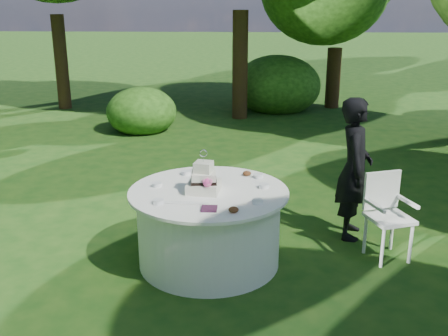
{
  "coord_description": "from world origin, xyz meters",
  "views": [
    {
      "loc": [
        0.39,
        -4.75,
        2.53
      ],
      "look_at": [
        0.15,
        0.0,
        1.0
      ],
      "focal_mm": 42.0,
      "sensor_mm": 36.0,
      "label": 1
    }
  ],
  "objects": [
    {
      "name": "cake",
      "position": [
        -0.04,
        -0.04,
        0.88
      ],
      "size": [
        0.33,
        0.34,
        0.42
      ],
      "color": "silver",
      "rests_on": "table"
    },
    {
      "name": "votives",
      "position": [
        0.04,
        0.06,
        0.79
      ],
      "size": [
        1.16,
        0.94,
        0.04
      ],
      "color": "white",
      "rests_on": "table"
    },
    {
      "name": "petal_cups",
      "position": [
        0.31,
        -0.03,
        0.79
      ],
      "size": [
        0.2,
        1.1,
        0.05
      ],
      "color": "#562D16",
      "rests_on": "table"
    },
    {
      "name": "napkins",
      "position": [
        0.04,
        -0.49,
        0.78
      ],
      "size": [
        0.14,
        0.14,
        0.02
      ],
      "primitive_type": "cube",
      "color": "#401B36",
      "rests_on": "table"
    },
    {
      "name": "ground",
      "position": [
        0.0,
        0.0,
        0.0
      ],
      "size": [
        80.0,
        80.0,
        0.0
      ],
      "primitive_type": "plane",
      "color": "#143B10",
      "rests_on": "ground"
    },
    {
      "name": "guest",
      "position": [
        1.53,
        0.72,
        0.78
      ],
      "size": [
        0.47,
        0.63,
        1.56
      ],
      "primitive_type": "imported",
      "rotation": [
        0.0,
        0.0,
        1.4
      ],
      "color": "black",
      "rests_on": "ground"
    },
    {
      "name": "chair",
      "position": [
        1.78,
        0.24,
        0.52
      ],
      "size": [
        0.51,
        0.51,
        0.88
      ],
      "color": "silver",
      "rests_on": "ground"
    },
    {
      "name": "feather_plume",
      "position": [
        -0.21,
        -0.35,
        0.78
      ],
      "size": [
        0.48,
        0.07,
        0.01
      ],
      "primitive_type": "ellipsoid",
      "color": "white",
      "rests_on": "table"
    },
    {
      "name": "table",
      "position": [
        0.0,
        0.0,
        0.39
      ],
      "size": [
        1.56,
        1.56,
        0.77
      ],
      "color": "white",
      "rests_on": "ground"
    }
  ]
}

